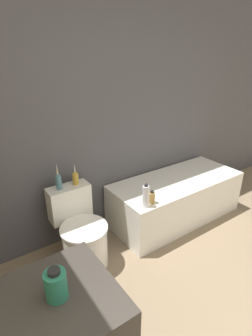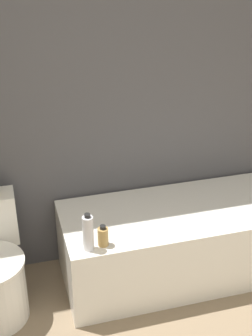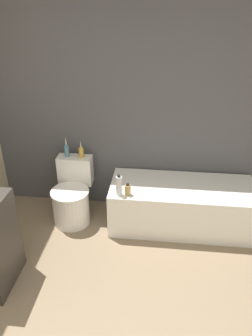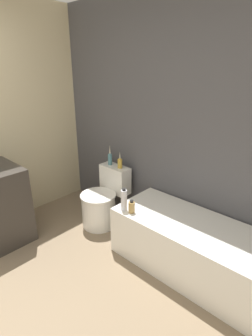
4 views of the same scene
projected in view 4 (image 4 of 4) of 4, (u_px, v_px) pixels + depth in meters
name	position (u px, v px, depth m)	size (l,w,h in m)	color
wall_back_tiled	(158.00, 122.00, 2.85)	(6.40, 0.06, 2.60)	#4C4C51
bathtub	(193.00, 247.00, 2.50)	(1.58, 0.67, 0.51)	white
toilet	(103.00, 202.00, 3.26)	(0.43, 0.60, 0.71)	white
vase_gold	(110.00, 158.00, 3.28)	(0.05, 0.05, 0.26)	teal
vase_silver	(120.00, 162.00, 3.18)	(0.06, 0.06, 0.21)	gold
shampoo_bottle_tall	(124.00, 200.00, 2.62)	(0.06, 0.06, 0.24)	silver
shampoo_bottle_short	(132.00, 207.00, 2.59)	(0.06, 0.06, 0.13)	tan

